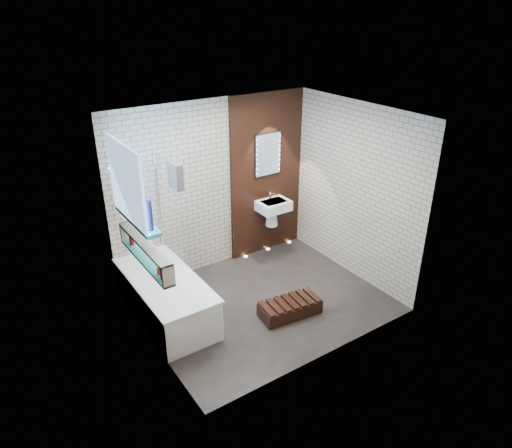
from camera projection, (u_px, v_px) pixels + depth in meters
ground at (262, 302)px, 6.57m from camera, size 3.20×3.20×0.00m
room_shell at (263, 218)px, 6.01m from camera, size 3.24×3.20×2.60m
walnut_panel at (266, 175)px, 7.43m from camera, size 1.30×0.06×2.60m
clerestory_window at (129, 191)px, 5.22m from camera, size 0.18×1.00×0.94m
display_niche at (145, 252)px, 5.40m from camera, size 0.14×1.30×0.26m
bathtub at (166, 297)px, 6.17m from camera, size 0.79×1.74×0.70m
bath_screen at (171, 211)px, 6.25m from camera, size 0.01×0.78×1.40m
towel at (176, 176)px, 5.81m from camera, size 0.10×0.26×0.33m
shower_head at (132, 164)px, 5.76m from camera, size 0.18×0.18×0.02m
washbasin at (273, 209)px, 7.51m from camera, size 0.50×0.36×0.58m
led_mirror at (268, 155)px, 7.25m from camera, size 0.50×0.02×0.70m
walnut_step at (290, 308)px, 6.29m from camera, size 0.85×0.46×0.18m
niche_bottles at (148, 258)px, 5.35m from camera, size 0.06×0.99×0.15m
sill_vases at (149, 216)px, 5.06m from camera, size 0.08×0.08×0.34m
floor_uplights at (268, 249)px, 7.95m from camera, size 0.96×0.06×0.01m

